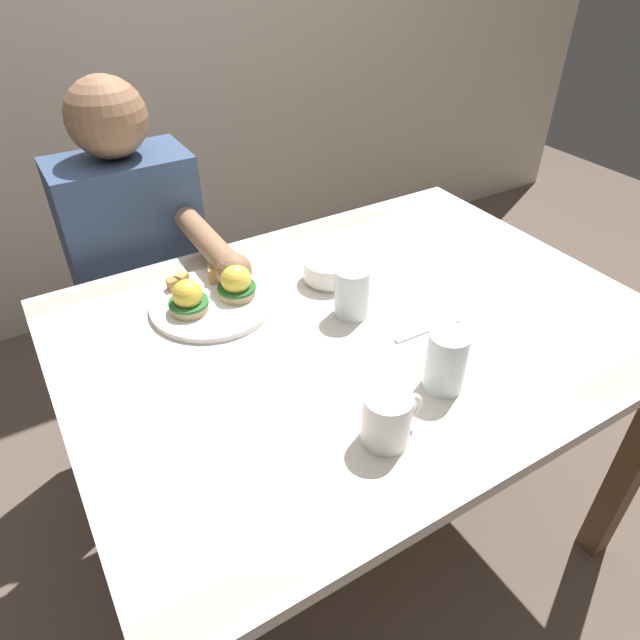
% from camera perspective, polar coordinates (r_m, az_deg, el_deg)
% --- Properties ---
extents(ground_plane, '(6.00, 6.00, 0.00)m').
position_cam_1_polar(ground_plane, '(1.73, 2.93, -20.10)').
color(ground_plane, brown).
extents(dining_table, '(1.20, 0.90, 0.74)m').
position_cam_1_polar(dining_table, '(1.25, 3.82, -4.00)').
color(dining_table, silver).
rests_on(dining_table, ground_plane).
extents(eggs_benedict_plate, '(0.27, 0.27, 0.09)m').
position_cam_1_polar(eggs_benedict_plate, '(1.24, -10.83, 2.36)').
color(eggs_benedict_plate, white).
rests_on(eggs_benedict_plate, dining_table).
extents(fruit_bowl, '(0.12, 0.12, 0.05)m').
position_cam_1_polar(fruit_bowl, '(1.30, 0.95, 5.14)').
color(fruit_bowl, white).
rests_on(fruit_bowl, dining_table).
extents(coffee_mug, '(0.11, 0.08, 0.09)m').
position_cam_1_polar(coffee_mug, '(0.91, 6.89, -9.72)').
color(coffee_mug, white).
rests_on(coffee_mug, dining_table).
extents(fork, '(0.16, 0.02, 0.00)m').
position_cam_1_polar(fork, '(1.18, 11.18, -0.83)').
color(fork, silver).
rests_on(fork, dining_table).
extents(water_glass_near, '(0.07, 0.07, 0.11)m').
position_cam_1_polar(water_glass_near, '(1.18, 3.42, 2.69)').
color(water_glass_near, silver).
rests_on(water_glass_near, dining_table).
extents(water_glass_far, '(0.07, 0.07, 0.12)m').
position_cam_1_polar(water_glass_far, '(1.02, 12.60, -4.44)').
color(water_glass_far, silver).
rests_on(water_glass_far, dining_table).
extents(diner_person, '(0.34, 0.54, 1.14)m').
position_cam_1_polar(diner_person, '(1.61, -17.46, 5.09)').
color(diner_person, '#33333D').
rests_on(diner_person, ground_plane).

